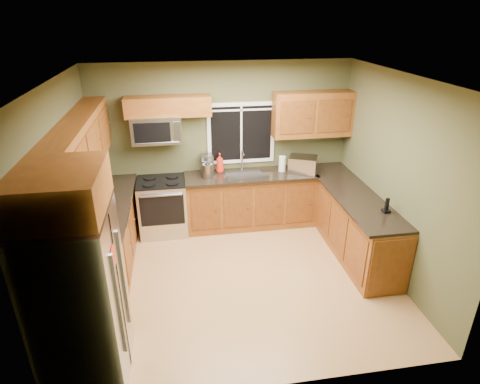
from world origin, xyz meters
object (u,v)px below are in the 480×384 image
object	(u,v)px
coffee_maker	(207,165)
soap_bottle_a	(220,163)
cordless_phone	(386,208)
soap_bottle_c	(210,169)
paper_towel_roll	(282,164)
range	(163,206)
toaster_oven	(303,165)
microwave	(157,129)
refrigerator	(82,300)
kettle	(208,170)

from	to	relation	value
coffee_maker	soap_bottle_a	xyz separation A→B (m)	(0.22, 0.04, 0.01)
coffee_maker	cordless_phone	bearing A→B (deg)	-38.14
soap_bottle_c	paper_towel_roll	bearing A→B (deg)	-3.01
range	toaster_oven	bearing A→B (deg)	-1.42
range	toaster_oven	xyz separation A→B (m)	(2.32, -0.06, 0.61)
coffee_maker	microwave	bearing A→B (deg)	-179.59
refrigerator	toaster_oven	world-z (taller)	refrigerator
refrigerator	range	world-z (taller)	refrigerator
microwave	soap_bottle_a	world-z (taller)	microwave
refrigerator	paper_towel_roll	size ratio (longest dim) A/B	6.26
toaster_oven	kettle	size ratio (longest dim) A/B	1.86
soap_bottle_c	cordless_phone	xyz separation A→B (m)	(2.19, -1.74, -0.02)
microwave	toaster_oven	world-z (taller)	microwave
cordless_phone	soap_bottle_a	bearing A→B (deg)	138.31
paper_towel_roll	coffee_maker	bearing A→B (deg)	176.35
soap_bottle_a	cordless_phone	distance (m)	2.71
microwave	coffee_maker	world-z (taller)	microwave
refrigerator	toaster_oven	distance (m)	4.05
microwave	toaster_oven	xyz separation A→B (m)	(2.32, -0.19, -0.65)
cordless_phone	kettle	bearing A→B (deg)	145.01
paper_towel_roll	soap_bottle_c	xyz separation A→B (m)	(-1.20, 0.06, -0.04)
toaster_oven	paper_towel_roll	world-z (taller)	paper_towel_roll
paper_towel_roll	soap_bottle_a	xyz separation A→B (m)	(-1.03, 0.12, 0.03)
kettle	soap_bottle_a	xyz separation A→B (m)	(0.22, 0.23, 0.03)
paper_towel_roll	kettle	bearing A→B (deg)	-175.02
cordless_phone	paper_towel_roll	bearing A→B (deg)	120.59
toaster_oven	soap_bottle_c	bearing A→B (deg)	173.15
cordless_phone	coffee_maker	bearing A→B (deg)	141.86
microwave	paper_towel_roll	distance (m)	2.11
refrigerator	microwave	bearing A→B (deg)	76.66
toaster_oven	soap_bottle_c	xyz separation A→B (m)	(-1.52, 0.18, -0.05)
coffee_maker	soap_bottle_a	distance (m)	0.22
microwave	soap_bottle_a	distance (m)	1.16
range	soap_bottle_a	size ratio (longest dim) A/B	2.87
coffee_maker	toaster_oven	bearing A→B (deg)	-7.23
soap_bottle_a	soap_bottle_c	size ratio (longest dim) A/B	1.88
kettle	coffee_maker	bearing A→B (deg)	88.93
range	coffee_maker	distance (m)	0.99
range	soap_bottle_a	xyz separation A→B (m)	(0.97, 0.18, 0.63)
paper_towel_roll	soap_bottle_c	bearing A→B (deg)	176.99
coffee_maker	soap_bottle_c	size ratio (longest dim) A/B	1.85
kettle	cordless_phone	xyz separation A→B (m)	(2.24, -1.57, -0.07)
kettle	soap_bottle_a	size ratio (longest dim) A/B	0.89
microwave	coffee_maker	xyz separation A→B (m)	(0.75, 0.01, -0.64)
kettle	soap_bottle_c	distance (m)	0.19
soap_bottle_a	cordless_phone	size ratio (longest dim) A/B	1.59
soap_bottle_a	toaster_oven	bearing A→B (deg)	-10.11
toaster_oven	range	bearing A→B (deg)	178.58
coffee_maker	soap_bottle_a	world-z (taller)	soap_bottle_a
soap_bottle_c	refrigerator	bearing A→B (deg)	-117.22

